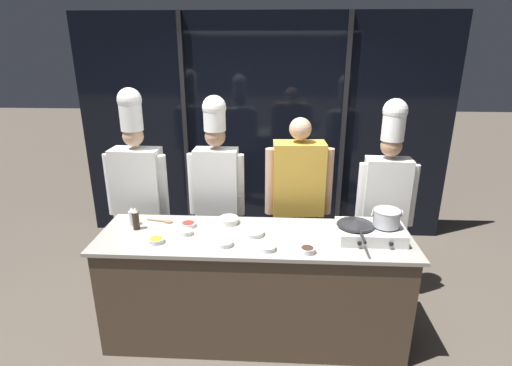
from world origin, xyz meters
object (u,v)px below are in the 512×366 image
at_px(frying_pan, 356,223).
at_px(squeeze_bottle_clear, 132,217).
at_px(prep_bowl_shrimp, 224,243).
at_px(portable_stove, 370,232).
at_px(chef_line, 386,188).
at_px(prep_bowl_ginger, 267,247).
at_px(squeeze_bottle_soy, 136,219).
at_px(prep_bowl_soy_glaze, 307,250).
at_px(person_guest, 298,191).
at_px(chef_head, 138,181).
at_px(serving_spoon_slotted, 165,221).
at_px(prep_bowl_carrots, 156,240).
at_px(prep_bowl_garlic, 253,232).
at_px(stock_pot, 387,217).
at_px(prep_bowl_rice, 229,220).
at_px(prep_bowl_bean_sprouts, 186,232).
at_px(chef_sous, 217,180).
at_px(prep_bowl_bell_pepper, 188,224).

xyz_separation_m(frying_pan, squeeze_bottle_clear, (-1.80, 0.13, -0.05)).
bearing_deg(prep_bowl_shrimp, portable_stove, 9.59).
distance_m(frying_pan, chef_line, 0.72).
bearing_deg(prep_bowl_ginger, prep_bowl_shrimp, 171.24).
bearing_deg(squeeze_bottle_soy, prep_bowl_soy_glaze, -12.89).
bearing_deg(person_guest, chef_head, -2.23).
bearing_deg(serving_spoon_slotted, prep_bowl_carrots, -84.54).
bearing_deg(prep_bowl_soy_glaze, prep_bowl_garlic, 147.53).
height_order(stock_pot, prep_bowl_shrimp, stock_pot).
xyz_separation_m(squeeze_bottle_clear, serving_spoon_slotted, (0.25, 0.07, -0.07)).
bearing_deg(stock_pot, chef_line, 76.17).
height_order(squeeze_bottle_clear, prep_bowl_garlic, squeeze_bottle_clear).
bearing_deg(prep_bowl_rice, prep_bowl_shrimp, -87.80).
xyz_separation_m(prep_bowl_shrimp, chef_head, (-0.93, 0.84, 0.18)).
xyz_separation_m(portable_stove, chef_head, (-2.03, 0.65, 0.15)).
height_order(prep_bowl_bean_sprouts, prep_bowl_garlic, same).
relative_size(prep_bowl_ginger, chef_sous, 0.07).
bearing_deg(serving_spoon_slotted, person_guest, 22.87).
distance_m(stock_pot, chef_head, 2.24).
relative_size(prep_bowl_soy_glaze, serving_spoon_slotted, 0.48).
height_order(prep_bowl_bell_pepper, serving_spoon_slotted, prep_bowl_bell_pepper).
relative_size(serving_spoon_slotted, chef_head, 0.12).
relative_size(portable_stove, serving_spoon_slotted, 2.15).
distance_m(prep_bowl_carrots, prep_bowl_bean_sprouts, 0.25).
height_order(frying_pan, prep_bowl_shrimp, frying_pan).
distance_m(prep_bowl_carrots, prep_bowl_bell_pepper, 0.34).
xyz_separation_m(stock_pot, chef_sous, (-1.41, 0.70, 0.04)).
height_order(frying_pan, prep_bowl_bell_pepper, frying_pan).
distance_m(stock_pot, chef_line, 0.62).
bearing_deg(portable_stove, prep_bowl_carrots, -174.06).
height_order(squeeze_bottle_clear, prep_bowl_soy_glaze, squeeze_bottle_clear).
xyz_separation_m(frying_pan, stock_pot, (0.23, 0.00, 0.05)).
distance_m(prep_bowl_shrimp, prep_bowl_soy_glaze, 0.61).
bearing_deg(portable_stove, prep_bowl_garlic, -179.82).
xyz_separation_m(chef_head, chef_line, (2.30, -0.05, -0.01)).
bearing_deg(serving_spoon_slotted, chef_sous, 53.81).
distance_m(prep_bowl_ginger, chef_line, 1.36).
bearing_deg(stock_pot, squeeze_bottle_clear, 176.45).
bearing_deg(prep_bowl_rice, prep_bowl_soy_glaze, -36.53).
xyz_separation_m(prep_bowl_carrots, prep_bowl_soy_glaze, (1.13, -0.09, 0.00)).
bearing_deg(portable_stove, frying_pan, -177.71).
height_order(prep_bowl_carrots, prep_bowl_ginger, same).
bearing_deg(person_guest, chef_sous, -5.10).
height_order(prep_bowl_ginger, chef_sous, chef_sous).
relative_size(squeeze_bottle_soy, prep_bowl_bean_sprouts, 1.94).
bearing_deg(prep_bowl_bell_pepper, prep_bowl_soy_glaze, -22.03).
bearing_deg(squeeze_bottle_soy, prep_bowl_garlic, -3.15).
xyz_separation_m(prep_bowl_bell_pepper, chef_line, (1.71, 0.48, 0.17)).
bearing_deg(chef_sous, prep_bowl_shrimp, 102.30).
xyz_separation_m(stock_pot, prep_bowl_garlic, (-1.02, -0.00, -0.15)).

